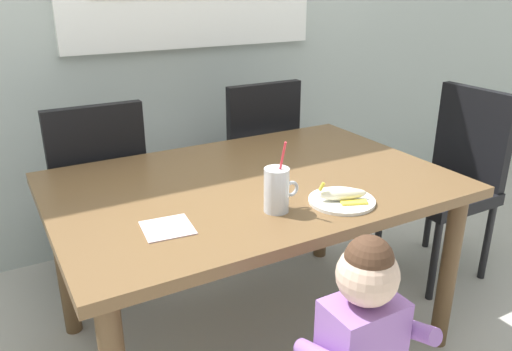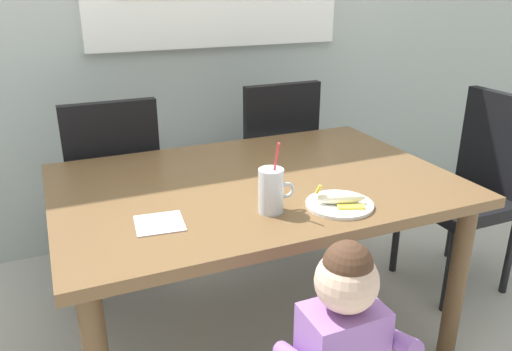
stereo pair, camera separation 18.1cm
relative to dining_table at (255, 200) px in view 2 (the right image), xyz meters
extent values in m
plane|color=#B7B2A8|center=(0.00, 0.00, -0.65)|extent=(24.00, 24.00, 0.00)
cube|color=brown|center=(0.00, 0.00, 0.07)|extent=(1.50, 1.01, 0.04)
cylinder|color=brown|center=(0.67, -0.43, -0.30)|extent=(0.07, 0.07, 0.70)
cylinder|color=brown|center=(-0.67, 0.43, -0.30)|extent=(0.07, 0.07, 0.70)
cylinder|color=brown|center=(0.67, 0.43, -0.30)|extent=(0.07, 0.07, 0.70)
cube|color=black|center=(-0.45, 0.77, -0.20)|extent=(0.44, 0.44, 0.06)
cube|color=black|center=(-0.45, 0.57, 0.07)|extent=(0.42, 0.05, 0.48)
cylinder|color=black|center=(-0.26, 0.96, -0.44)|extent=(0.04, 0.04, 0.42)
cylinder|color=black|center=(-0.64, 0.96, -0.44)|extent=(0.04, 0.04, 0.42)
cylinder|color=black|center=(-0.26, 0.58, -0.44)|extent=(0.04, 0.04, 0.42)
cylinder|color=black|center=(-0.64, 0.58, -0.44)|extent=(0.04, 0.04, 0.42)
cube|color=black|center=(0.43, 0.84, -0.20)|extent=(0.44, 0.44, 0.06)
cube|color=black|center=(0.43, 0.64, 0.07)|extent=(0.42, 0.05, 0.48)
cylinder|color=black|center=(0.62, 1.03, -0.44)|extent=(0.04, 0.04, 0.42)
cylinder|color=black|center=(0.24, 1.03, -0.44)|extent=(0.04, 0.04, 0.42)
cylinder|color=black|center=(0.62, 0.65, -0.44)|extent=(0.04, 0.04, 0.42)
cylinder|color=black|center=(0.24, 0.65, -0.44)|extent=(0.04, 0.04, 0.42)
cube|color=black|center=(1.08, 0.01, -0.20)|extent=(0.44, 0.44, 0.06)
cube|color=black|center=(1.28, 0.01, 0.07)|extent=(0.05, 0.42, 0.48)
cylinder|color=black|center=(0.89, 0.20, -0.44)|extent=(0.04, 0.04, 0.42)
cylinder|color=black|center=(0.89, -0.18, -0.44)|extent=(0.04, 0.04, 0.42)
cylinder|color=black|center=(1.27, 0.20, -0.44)|extent=(0.04, 0.04, 0.42)
cylinder|color=black|center=(1.27, -0.18, -0.44)|extent=(0.04, 0.04, 0.42)
sphere|color=beige|center=(-0.05, -0.72, 0.08)|extent=(0.17, 0.17, 0.17)
sphere|color=#472D1E|center=(-0.05, -0.72, 0.12)|extent=(0.13, 0.13, 0.13)
cylinder|color=#9966B7|center=(0.09, -0.74, -0.13)|extent=(0.05, 0.24, 0.13)
cylinder|color=silver|center=(-0.06, -0.28, 0.16)|extent=(0.08, 0.08, 0.15)
cylinder|color=#8C6647|center=(-0.06, -0.28, 0.13)|extent=(0.07, 0.07, 0.08)
torus|color=silver|center=(-0.01, -0.28, 0.15)|extent=(0.06, 0.01, 0.06)
cylinder|color=#E5333F|center=(-0.06, -0.29, 0.23)|extent=(0.01, 0.07, 0.21)
cylinder|color=white|center=(0.17, -0.34, 0.09)|extent=(0.23, 0.23, 0.01)
ellipsoid|color=#F4EAC6|center=(0.17, -0.34, 0.12)|extent=(0.17, 0.10, 0.04)
cube|color=yellow|center=(0.18, -0.38, 0.10)|extent=(0.10, 0.06, 0.01)
cube|color=yellow|center=(0.20, -0.31, 0.10)|extent=(0.10, 0.06, 0.01)
cylinder|color=yellow|center=(0.10, -0.31, 0.15)|extent=(0.03, 0.02, 0.03)
cube|color=silver|center=(-0.42, -0.23, 0.09)|extent=(0.16, 0.16, 0.00)
camera|label=1|loc=(-0.87, -1.57, 0.81)|focal=35.36mm
camera|label=2|loc=(-0.71, -1.66, 0.81)|focal=35.36mm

